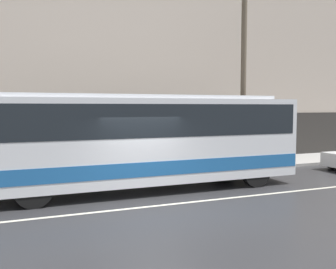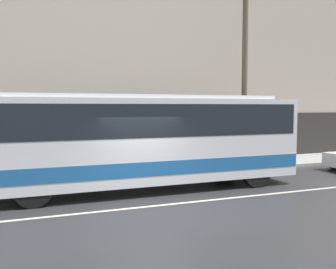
# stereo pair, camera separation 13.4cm
# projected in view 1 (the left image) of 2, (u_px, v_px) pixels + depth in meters

# --- Properties ---
(ground_plane) EXTENTS (60.00, 60.00, 0.00)m
(ground_plane) POSITION_uv_depth(u_px,v_px,m) (153.00, 206.00, 10.55)
(ground_plane) COLOR #2D2D30
(sidewalk) EXTENTS (60.00, 3.01, 0.14)m
(sidewalk) POSITION_uv_depth(u_px,v_px,m) (108.00, 172.00, 15.63)
(sidewalk) COLOR #A09E99
(sidewalk) RESTS_ON ground_plane
(building_facade) EXTENTS (60.00, 0.35, 9.91)m
(building_facade) POSITION_uv_depth(u_px,v_px,m) (98.00, 63.00, 16.81)
(building_facade) COLOR #B7A899
(building_facade) RESTS_ON ground_plane
(lane_stripe) EXTENTS (54.00, 0.14, 0.01)m
(lane_stripe) POSITION_uv_depth(u_px,v_px,m) (153.00, 206.00, 10.55)
(lane_stripe) COLOR beige
(lane_stripe) RESTS_ON ground_plane
(transit_bus) EXTENTS (11.37, 2.56, 3.19)m
(transit_bus) POSITION_uv_depth(u_px,v_px,m) (135.00, 137.00, 12.51)
(transit_bus) COLOR silver
(transit_bus) RESTS_ON ground_plane
(utility_pole_near) EXTENTS (0.25, 0.25, 7.58)m
(utility_pole_near) POSITION_uv_depth(u_px,v_px,m) (243.00, 82.00, 16.80)
(utility_pole_near) COLOR brown
(utility_pole_near) RESTS_ON sidewalk
(pedestrian_waiting) EXTENTS (0.36, 0.36, 1.64)m
(pedestrian_waiting) POSITION_uv_depth(u_px,v_px,m) (96.00, 156.00, 14.42)
(pedestrian_waiting) COLOR #333338
(pedestrian_waiting) RESTS_ON sidewalk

